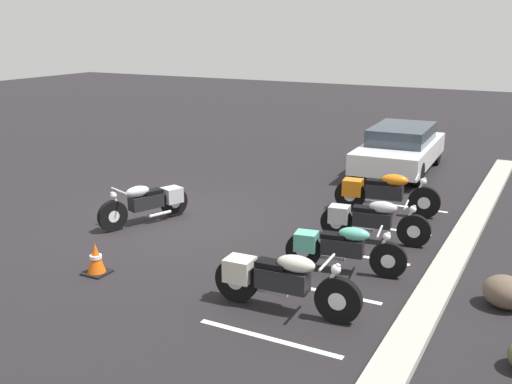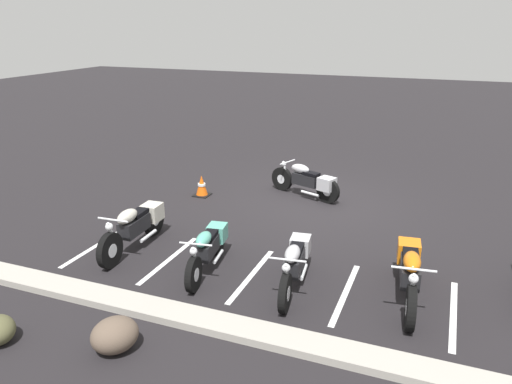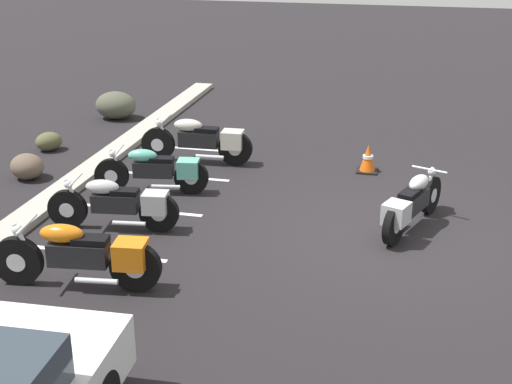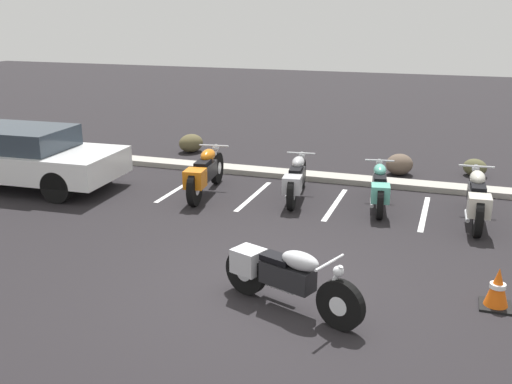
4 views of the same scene
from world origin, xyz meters
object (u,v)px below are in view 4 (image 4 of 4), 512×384
Objects in this scene: motorcycle_silver_featured at (284,276)px; parked_bike_2 at (379,187)px; parked_bike_0 at (204,173)px; landscape_rock_3 at (399,164)px; traffic_cone at (497,289)px; landscape_rock_0 at (191,143)px; landscape_rock_2 at (475,167)px; parked_bike_3 at (477,198)px; parked_bike_1 at (296,179)px; car_white at (19,155)px.

motorcycle_silver_featured reaches higher than parked_bike_2.
motorcycle_silver_featured is 5.04m from parked_bike_0.
traffic_cone reaches higher than landscape_rock_3.
landscape_rock_0 is 1.30× the size of landscape_rock_2.
parked_bike_3 reaches higher than landscape_rock_2.
parked_bike_2 is at bearing -97.40° from parked_bike_1.
parked_bike_2 reaches higher than landscape_rock_3.
car_white is at bearing -156.46° from landscape_rock_2.
traffic_cone is (0.21, -6.64, 0.06)m from landscape_rock_2.
car_white reaches higher than traffic_cone.
landscape_rock_0 reaches higher than landscape_rock_2.
parked_bike_3 is at bearing -25.87° from landscape_rock_0.
car_white is 7.87× the size of landscape_rock_2.
motorcycle_silver_featured is 0.99× the size of parked_bike_2.
parked_bike_0 is 1.01× the size of parked_bike_3.
parked_bike_1 is 5.08m from traffic_cone.
parked_bike_3 reaches higher than landscape_rock_0.
motorcycle_silver_featured is 4.48m from parked_bike_2.
car_white is at bearing 88.21° from parked_bike_2.
parked_bike_3 is 3.35m from landscape_rock_3.
car_white is (-6.91, 3.48, 0.24)m from motorcycle_silver_featured.
parked_bike_0 is 4.66m from landscape_rock_3.
parked_bike_1 is (-1.04, 4.44, -0.00)m from motorcycle_silver_featured.
landscape_rock_2 is (5.27, 3.39, -0.29)m from parked_bike_0.
traffic_cone is (5.48, -3.24, -0.23)m from parked_bike_0.
parked_bike_1 is 2.89× the size of landscape_rock_0.
parked_bike_3 is 0.52× the size of car_white.
parked_bike_2 is at bearing -30.45° from landscape_rock_0.
landscape_rock_0 is 7.19m from landscape_rock_2.
parked_bike_3 is at bearing -108.43° from parked_bike_2.
motorcycle_silver_featured is 3.62× the size of landscape_rock_2.
parked_bike_2 is (0.61, 4.43, -0.01)m from motorcycle_silver_featured.
parked_bike_0 reaches higher than parked_bike_3.
parked_bike_2 is 3.67× the size of landscape_rock_2.
car_white is at bearing 164.72° from traffic_cone.
parked_bike_1 is 1.03× the size of parked_bike_2.
motorcycle_silver_featured is at bearing -161.14° from traffic_cone.
parked_bike_1 is 4.61m from landscape_rock_2.
landscape_rock_0 is (-7.16, 3.47, -0.24)m from parked_bike_3.
traffic_cone is (3.62, -3.55, -0.19)m from parked_bike_1.
landscape_rock_3 is (3.61, 2.94, -0.24)m from parked_bike_0.
motorcycle_silver_featured is 7.11m from landscape_rock_3.
parked_bike_1 is 0.48× the size of car_white.
parked_bike_1 is at bearing -87.43° from parked_bike_0.
motorcycle_silver_featured is 7.89m from landscape_rock_2.
parked_bike_3 is 7.96m from landscape_rock_0.
landscape_rock_2 is at bearing 91.81° from traffic_cone.
car_white is 4.66m from landscape_rock_0.
parked_bike_2 reaches higher than landscape_rock_2.
landscape_rock_3 is at bearing 106.79° from traffic_cone.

